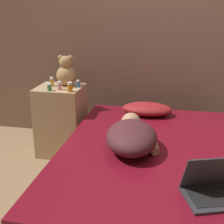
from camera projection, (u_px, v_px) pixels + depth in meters
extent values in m
plane|color=#937551|center=(147.00, 201.00, 2.42)|extent=(12.00, 12.00, 0.00)
cube|color=#846656|center=(163.00, 19.00, 3.14)|extent=(8.00, 0.06, 2.60)
cube|color=brown|center=(148.00, 186.00, 2.37)|extent=(1.31, 1.92, 0.27)
cube|color=maroon|center=(149.00, 160.00, 2.30)|extent=(1.29, 1.88, 0.18)
cube|color=tan|center=(61.00, 121.00, 3.11)|extent=(0.44, 0.40, 0.69)
ellipsoid|color=maroon|center=(147.00, 109.00, 2.95)|extent=(0.47, 0.29, 0.11)
ellipsoid|color=#4C2328|center=(132.00, 137.00, 2.23)|extent=(0.44, 0.58, 0.20)
sphere|color=tan|center=(131.00, 122.00, 2.55)|extent=(0.16, 0.16, 0.16)
cylinder|color=tan|center=(154.00, 145.00, 2.27)|extent=(0.10, 0.25, 0.06)
cube|color=#333338|center=(212.00, 198.00, 1.68)|extent=(0.35, 0.32, 0.02)
cube|color=black|center=(212.00, 197.00, 1.67)|extent=(0.28, 0.24, 0.00)
cube|color=#333338|center=(208.00, 172.00, 1.71)|extent=(0.30, 0.19, 0.22)
cube|color=black|center=(208.00, 172.00, 1.71)|extent=(0.27, 0.17, 0.19)
sphere|color=tan|center=(66.00, 75.00, 3.04)|extent=(0.19, 0.19, 0.19)
sphere|color=tan|center=(66.00, 62.00, 3.00)|extent=(0.12, 0.12, 0.12)
sphere|color=tan|center=(60.00, 58.00, 2.99)|extent=(0.05, 0.05, 0.05)
sphere|color=tan|center=(70.00, 58.00, 2.97)|extent=(0.05, 0.05, 0.05)
cylinder|color=pink|center=(60.00, 86.00, 2.90)|extent=(0.04, 0.04, 0.06)
cylinder|color=white|center=(60.00, 82.00, 2.89)|extent=(0.04, 0.04, 0.02)
cylinder|color=gold|center=(52.00, 83.00, 3.02)|extent=(0.04, 0.04, 0.07)
cylinder|color=white|center=(52.00, 78.00, 3.01)|extent=(0.03, 0.03, 0.02)
cylinder|color=#3D8E4C|center=(49.00, 88.00, 2.87)|extent=(0.04, 0.04, 0.05)
cylinder|color=white|center=(49.00, 84.00, 2.86)|extent=(0.04, 0.04, 0.01)
cylinder|color=orange|center=(70.00, 88.00, 2.83)|extent=(0.05, 0.05, 0.07)
cylinder|color=white|center=(70.00, 83.00, 2.82)|extent=(0.04, 0.04, 0.02)
cylinder|color=#3866B2|center=(78.00, 84.00, 2.98)|extent=(0.03, 0.03, 0.05)
cylinder|color=white|center=(78.00, 81.00, 2.97)|extent=(0.03, 0.03, 0.02)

